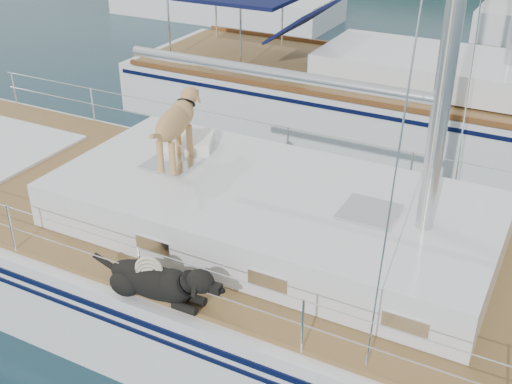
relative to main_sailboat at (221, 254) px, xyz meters
The scene contains 4 objects.
ground 0.68m from the main_sailboat, behind, with size 120.00×120.00×0.00m, color black.
main_sailboat is the anchor object (origin of this frame).
neighbor_sailboat 6.69m from the main_sailboat, 89.37° to the left, with size 11.00×3.50×13.30m.
bg_boat_west 16.17m from the main_sailboat, 120.01° to the left, with size 8.00×3.00×11.65m.
Camera 1 is at (3.72, -5.92, 5.32)m, focal length 45.00 mm.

